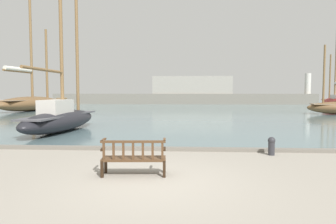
# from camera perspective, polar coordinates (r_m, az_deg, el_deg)

# --- Properties ---
(ground_plane) EXTENTS (160.00, 160.00, 0.00)m
(ground_plane) POSITION_cam_1_polar(r_m,az_deg,el_deg) (7.19, -2.89, -13.19)
(ground_plane) COLOR gray
(harbor_water) EXTENTS (100.00, 80.00, 0.08)m
(harbor_water) POSITION_cam_1_polar(r_m,az_deg,el_deg) (50.88, 2.70, 1.38)
(harbor_water) COLOR slate
(harbor_water) RESTS_ON ground
(quay_edge_kerb) EXTENTS (40.00, 0.30, 0.12)m
(quay_edge_kerb) POSITION_cam_1_polar(r_m,az_deg,el_deg) (10.90, -0.60, -7.03)
(quay_edge_kerb) COLOR slate
(quay_edge_kerb) RESTS_ON ground
(park_bench) EXTENTS (1.63, 0.63, 0.92)m
(park_bench) POSITION_cam_1_polar(r_m,az_deg,el_deg) (7.66, -6.51, -8.52)
(park_bench) COLOR black
(park_bench) RESTS_ON ground
(sailboat_far_starboard) EXTENTS (4.16, 12.42, 13.22)m
(sailboat_far_starboard) POSITION_cam_1_polar(r_m,az_deg,el_deg) (36.50, -24.60, 1.86)
(sailboat_far_starboard) COLOR brown
(sailboat_far_starboard) RESTS_ON harbor_water
(sailboat_nearest_port) EXTENTS (2.11, 7.38, 9.99)m
(sailboat_nearest_port) POSITION_cam_1_polar(r_m,az_deg,el_deg) (16.58, -19.70, -0.82)
(sailboat_nearest_port) COLOR black
(sailboat_nearest_port) RESTS_ON harbor_water
(sailboat_mid_starboard) EXTENTS (2.86, 8.65, 9.79)m
(sailboat_mid_starboard) POSITION_cam_1_polar(r_m,az_deg,el_deg) (42.09, 29.23, 1.75)
(sailboat_mid_starboard) COLOR maroon
(sailboat_mid_starboard) RESTS_ON harbor_water
(mooring_bollard) EXTENTS (0.25, 0.25, 0.61)m
(mooring_bollard) POSITION_cam_1_polar(r_m,az_deg,el_deg) (10.64, 19.11, -5.95)
(mooring_bollard) COLOR #2D2D33
(mooring_bollard) RESTS_ON ground
(far_breakwater) EXTENTS (46.15, 2.40, 5.42)m
(far_breakwater) POSITION_cam_1_polar(r_m,az_deg,el_deg) (53.14, 3.54, 3.26)
(far_breakwater) COLOR slate
(far_breakwater) RESTS_ON ground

